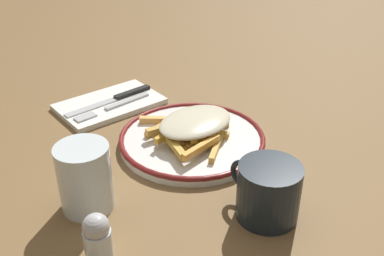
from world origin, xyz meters
name	(u,v)px	position (x,y,z in m)	size (l,w,h in m)	color
ground_plane	(192,144)	(0.00, 0.00, 0.00)	(2.60, 2.60, 0.00)	brown
plate	(192,139)	(0.00, 0.00, 0.01)	(0.28, 0.28, 0.02)	white
fries_heap	(193,126)	(0.00, 0.00, 0.04)	(0.21, 0.16, 0.04)	gold
napkin	(110,104)	(0.24, 0.03, 0.01)	(0.14, 0.22, 0.01)	white
fork	(112,107)	(0.21, 0.04, 0.01)	(0.02, 0.18, 0.00)	silver
knife	(117,98)	(0.23, 0.01, 0.01)	(0.02, 0.21, 0.01)	black
water_glass	(85,178)	(-0.02, 0.24, 0.05)	(0.08, 0.08, 0.11)	silver
coffee_mug	(268,191)	(-0.22, 0.06, 0.04)	(0.12, 0.09, 0.09)	black
salt_shaker	(97,237)	(-0.13, 0.29, 0.04)	(0.04, 0.04, 0.07)	silver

